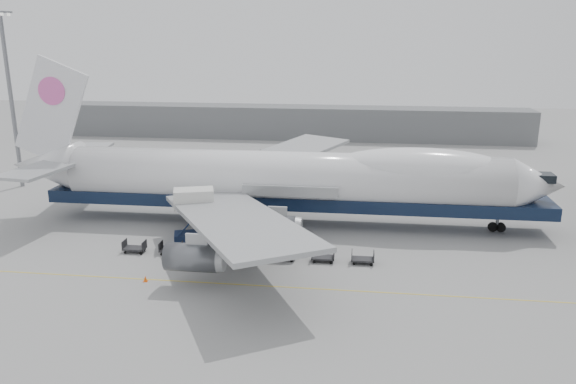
# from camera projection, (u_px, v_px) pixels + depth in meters

# --- Properties ---
(ground) EXTENTS (260.00, 260.00, 0.00)m
(ground) POSITION_uv_depth(u_px,v_px,m) (270.00, 261.00, 57.42)
(ground) COLOR gray
(ground) RESTS_ON ground
(apron_line) EXTENTS (60.00, 0.15, 0.01)m
(apron_line) POSITION_uv_depth(u_px,v_px,m) (260.00, 286.00, 51.69)
(apron_line) COLOR gold
(apron_line) RESTS_ON ground
(hangar) EXTENTS (110.00, 8.00, 7.00)m
(hangar) POSITION_uv_depth(u_px,v_px,m) (275.00, 122.00, 124.50)
(hangar) COLOR slate
(hangar) RESTS_ON ground
(floodlight_mast) EXTENTS (2.40, 2.40, 25.43)m
(floodlight_mast) POSITION_uv_depth(u_px,v_px,m) (10.00, 92.00, 81.55)
(floodlight_mast) COLOR slate
(floodlight_mast) RESTS_ON ground
(airliner) EXTENTS (67.00, 55.30, 19.98)m
(airliner) POSITION_uv_depth(u_px,v_px,m) (291.00, 179.00, 67.27)
(airliner) COLOR white
(airliner) RESTS_ON ground
(catering_truck) EXTENTS (5.11, 4.13, 6.03)m
(catering_truck) POSITION_uv_depth(u_px,v_px,m) (195.00, 212.00, 61.91)
(catering_truck) COLOR #182648
(catering_truck) RESTS_ON ground
(traffic_cone) EXTENTS (0.40, 0.40, 0.59)m
(traffic_cone) POSITION_uv_depth(u_px,v_px,m) (145.00, 279.00, 52.52)
(traffic_cone) COLOR #FF5B0D
(traffic_cone) RESTS_ON ground
(dolly_0) EXTENTS (2.30, 1.35, 1.30)m
(dolly_0) POSITION_uv_depth(u_px,v_px,m) (135.00, 247.00, 59.48)
(dolly_0) COLOR #2D2D30
(dolly_0) RESTS_ON ground
(dolly_1) EXTENTS (2.30, 1.35, 1.30)m
(dolly_1) POSITION_uv_depth(u_px,v_px,m) (171.00, 249.00, 59.00)
(dolly_1) COLOR #2D2D30
(dolly_1) RESTS_ON ground
(dolly_2) EXTENTS (2.30, 1.35, 1.30)m
(dolly_2) POSITION_uv_depth(u_px,v_px,m) (208.00, 251.00, 58.51)
(dolly_2) COLOR #2D2D30
(dolly_2) RESTS_ON ground
(dolly_3) EXTENTS (2.30, 1.35, 1.30)m
(dolly_3) POSITION_uv_depth(u_px,v_px,m) (246.00, 253.00, 58.02)
(dolly_3) COLOR #2D2D30
(dolly_3) RESTS_ON ground
(dolly_4) EXTENTS (2.30, 1.35, 1.30)m
(dolly_4) POSITION_uv_depth(u_px,v_px,m) (284.00, 255.00, 57.53)
(dolly_4) COLOR #2D2D30
(dolly_4) RESTS_ON ground
(dolly_5) EXTENTS (2.30, 1.35, 1.30)m
(dolly_5) POSITION_uv_depth(u_px,v_px,m) (323.00, 257.00, 57.05)
(dolly_5) COLOR #2D2D30
(dolly_5) RESTS_ON ground
(dolly_6) EXTENTS (2.30, 1.35, 1.30)m
(dolly_6) POSITION_uv_depth(u_px,v_px,m) (363.00, 259.00, 56.56)
(dolly_6) COLOR #2D2D30
(dolly_6) RESTS_ON ground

